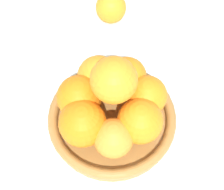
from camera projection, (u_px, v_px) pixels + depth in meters
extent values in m
plane|color=silver|center=(112.00, 123.00, 0.71)|extent=(4.00, 4.00, 0.00)
cylinder|color=#A57238|center=(112.00, 121.00, 0.70)|extent=(0.23, 0.23, 0.02)
torus|color=#A57238|center=(112.00, 117.00, 0.68)|extent=(0.24, 0.24, 0.02)
sphere|color=orange|center=(127.00, 77.00, 0.67)|extent=(0.07, 0.07, 0.07)
sphere|color=orange|center=(97.00, 77.00, 0.67)|extent=(0.08, 0.08, 0.08)
sphere|color=orange|center=(79.00, 97.00, 0.65)|extent=(0.08, 0.08, 0.08)
sphere|color=orange|center=(83.00, 123.00, 0.62)|extent=(0.08, 0.08, 0.08)
sphere|color=orange|center=(113.00, 138.00, 0.62)|extent=(0.07, 0.07, 0.07)
sphere|color=orange|center=(140.00, 121.00, 0.63)|extent=(0.08, 0.08, 0.08)
sphere|color=orange|center=(147.00, 96.00, 0.65)|extent=(0.07, 0.07, 0.07)
sphere|color=orange|center=(114.00, 80.00, 0.59)|extent=(0.08, 0.08, 0.08)
sphere|color=orange|center=(111.00, 8.00, 0.81)|extent=(0.07, 0.07, 0.07)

